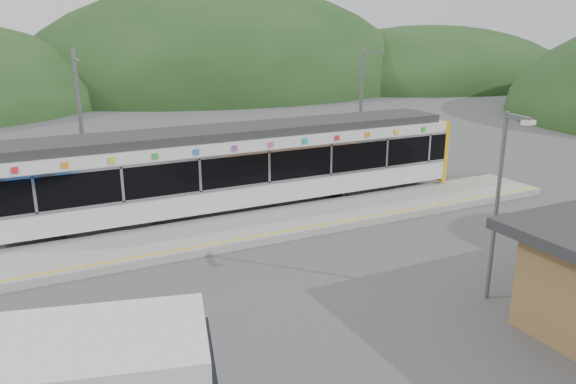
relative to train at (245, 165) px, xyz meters
name	(u,v)px	position (x,y,z in m)	size (l,w,h in m)	color
ground	(327,253)	(0.69, -6.00, -2.06)	(120.00, 120.00, 0.00)	#4C4C4F
hills	(382,194)	(6.88, -0.71, -2.06)	(146.00, 149.00, 26.00)	#1E3D19
platform	(286,222)	(0.69, -2.70, -1.91)	(26.00, 3.20, 0.30)	#9E9E99
yellow_line	(301,228)	(0.69, -4.00, -1.76)	(26.00, 0.10, 0.01)	yellow
train	(245,165)	(0.00, 0.00, 0.00)	(20.44, 3.01, 3.74)	black
catenary_mast_west	(82,131)	(-6.31, 2.56, 1.58)	(0.18, 1.80, 7.00)	slate
catenary_mast_east	(361,109)	(7.69, 2.56, 1.58)	(0.18, 1.80, 7.00)	slate
lamp_post	(502,192)	(3.27, -11.24, 1.31)	(0.37, 1.02, 5.64)	slate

